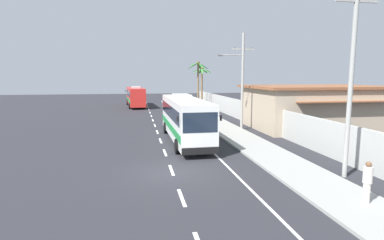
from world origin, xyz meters
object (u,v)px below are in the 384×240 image
(coach_bus_foreground, at_px, (185,117))
(motorcycle_beside_bus, at_px, (193,117))
(utility_pole_mid, at_px, (242,79))
(palm_nearest, at_px, (198,76))
(pedestrian_near_kerb, at_px, (367,181))
(roadside_building, at_px, (314,107))
(coach_bus_far_lane, at_px, (136,96))
(palm_second, at_px, (202,79))
(utility_pole_nearest, at_px, (351,77))

(coach_bus_foreground, distance_m, motorcycle_beside_bus, 10.43)
(utility_pole_mid, xyz_separation_m, palm_nearest, (-0.40, 19.73, 0.35))
(palm_nearest, bearing_deg, pedestrian_near_kerb, -90.90)
(palm_nearest, bearing_deg, motorcycle_beside_bus, -103.47)
(coach_bus_foreground, height_order, roadside_building, roadside_building)
(coach_bus_far_lane, distance_m, pedestrian_near_kerb, 45.20)
(palm_second, bearing_deg, coach_bus_foreground, -104.70)
(utility_pole_mid, distance_m, palm_second, 24.10)
(motorcycle_beside_bus, height_order, utility_pole_mid, utility_pole_mid)
(utility_pole_nearest, bearing_deg, pedestrian_near_kerb, -114.59)
(palm_nearest, xyz_separation_m, roadside_building, (8.27, -19.71, -3.18))
(coach_bus_foreground, bearing_deg, pedestrian_near_kerb, -69.61)
(motorcycle_beside_bus, relative_size, palm_nearest, 0.26)
(palm_nearest, bearing_deg, utility_pole_nearest, -88.33)
(coach_bus_foreground, relative_size, motorcycle_beside_bus, 6.26)
(palm_second, bearing_deg, palm_nearest, -109.44)
(roadside_building, bearing_deg, utility_pole_mid, -179.81)
(coach_bus_foreground, relative_size, palm_nearest, 1.61)
(motorcycle_beside_bus, height_order, roadside_building, roadside_building)
(palm_second, distance_m, roadside_building, 25.11)
(motorcycle_beside_bus, xyz_separation_m, pedestrian_near_kerb, (2.73, -24.23, 0.42))
(coach_bus_far_lane, bearing_deg, palm_nearest, -31.59)
(coach_bus_far_lane, height_order, utility_pole_nearest, utility_pole_nearest)
(coach_bus_far_lane, height_order, palm_second, palm_second)
(pedestrian_near_kerb, xyz_separation_m, palm_second, (2.13, 42.45, 3.72))
(coach_bus_far_lane, relative_size, roadside_building, 0.88)
(motorcycle_beside_bus, distance_m, utility_pole_nearest, 21.66)
(palm_second, bearing_deg, pedestrian_near_kerb, -92.87)
(utility_pole_nearest, bearing_deg, coach_bus_far_lane, 105.04)
(coach_bus_far_lane, bearing_deg, palm_second, -8.78)
(coach_bus_foreground, xyz_separation_m, pedestrian_near_kerb, (5.28, -14.20, -0.89))
(utility_pole_mid, distance_m, roadside_building, 8.37)
(utility_pole_nearest, xyz_separation_m, palm_second, (0.52, 38.94, -0.45))
(motorcycle_beside_bus, distance_m, pedestrian_near_kerb, 24.38)
(coach_bus_foreground, distance_m, coach_bus_far_lane, 30.29)
(coach_bus_foreground, relative_size, roadside_building, 0.91)
(pedestrian_near_kerb, relative_size, roadside_building, 0.13)
(pedestrian_near_kerb, bearing_deg, coach_bus_foreground, 87.80)
(utility_pole_nearest, relative_size, palm_nearest, 1.31)
(utility_pole_nearest, distance_m, utility_pole_mid, 14.89)
(utility_pole_nearest, height_order, roadside_building, utility_pole_nearest)
(utility_pole_nearest, bearing_deg, motorcycle_beside_bus, 101.80)
(roadside_building, bearing_deg, utility_pole_nearest, -115.99)
(coach_bus_far_lane, xyz_separation_m, motorcycle_beside_bus, (6.61, -19.99, -1.23))
(palm_nearest, relative_size, palm_second, 1.12)
(coach_bus_foreground, bearing_deg, palm_second, 75.30)
(coach_bus_far_lane, bearing_deg, coach_bus_foreground, -82.31)
(utility_pole_mid, bearing_deg, motorcycle_beside_bus, 122.46)
(utility_pole_nearest, height_order, palm_second, utility_pole_nearest)
(utility_pole_mid, relative_size, palm_second, 1.37)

